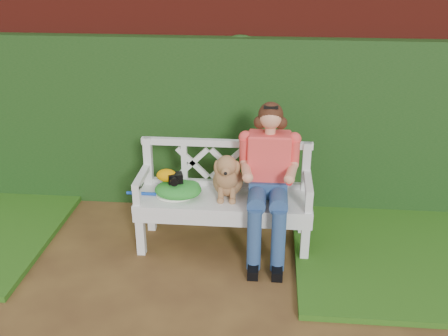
{
  "coord_description": "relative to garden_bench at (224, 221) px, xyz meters",
  "views": [
    {
      "loc": [
        0.84,
        -3.14,
        2.52
      ],
      "look_at": [
        0.47,
        0.88,
        0.75
      ],
      "focal_mm": 42.0,
      "sensor_mm": 36.0,
      "label": 1
    }
  ],
  "objects": [
    {
      "name": "seated_woman",
      "position": [
        0.38,
        -0.02,
        0.39
      ],
      "size": [
        0.77,
        0.86,
        1.26
      ],
      "primitive_type": null,
      "rotation": [
        0.0,
        0.0,
        -0.42
      ],
      "color": "#EE346A",
      "rests_on": "ground"
    },
    {
      "name": "tennis_racket",
      "position": [
        -0.46,
        -0.03,
        0.25
      ],
      "size": [
        0.66,
        0.42,
        0.03
      ],
      "primitive_type": null,
      "rotation": [
        0.0,
        0.0,
        0.3
      ],
      "color": "white",
      "rests_on": "garden_bench"
    },
    {
      "name": "ivy_hedge",
      "position": [
        -0.47,
        0.8,
        0.61
      ],
      "size": [
        10.0,
        0.18,
        1.7
      ],
      "primitive_type": "cube",
      "color": "#234418",
      "rests_on": "ground"
    },
    {
      "name": "camera_item",
      "position": [
        -0.41,
        -0.04,
        0.42
      ],
      "size": [
        0.15,
        0.13,
        0.08
      ],
      "primitive_type": "cube",
      "rotation": [
        0.0,
        0.0,
        0.31
      ],
      "color": "black",
      "rests_on": "green_bag"
    },
    {
      "name": "ground",
      "position": [
        -0.47,
        -0.88,
        -0.24
      ],
      "size": [
        60.0,
        60.0,
        0.0
      ],
      "primitive_type": "plane",
      "color": "#452C18"
    },
    {
      "name": "brick_wall",
      "position": [
        -0.47,
        1.02,
        0.86
      ],
      "size": [
        10.0,
        0.3,
        2.2
      ],
      "primitive_type": "cube",
      "color": "#5E170F",
      "rests_on": "ground"
    },
    {
      "name": "grass_right",
      "position": [
        1.93,
        0.02,
        -0.21
      ],
      "size": [
        2.6,
        2.0,
        0.05
      ],
      "primitive_type": "cube",
      "color": "#194915",
      "rests_on": "ground"
    },
    {
      "name": "baseball_glove",
      "position": [
        -0.49,
        -0.03,
        0.43
      ],
      "size": [
        0.21,
        0.18,
        0.11
      ],
      "primitive_type": "ellipsoid",
      "rotation": [
        0.0,
        0.0,
        -0.34
      ],
      "color": "#DB8C00",
      "rests_on": "green_bag"
    },
    {
      "name": "green_bag",
      "position": [
        -0.39,
        -0.03,
        0.31
      ],
      "size": [
        0.49,
        0.44,
        0.14
      ],
      "primitive_type": null,
      "rotation": [
        0.0,
        0.0,
        -0.38
      ],
      "color": "green",
      "rests_on": "garden_bench"
    },
    {
      "name": "dog",
      "position": [
        0.03,
        0.02,
        0.45
      ],
      "size": [
        0.34,
        0.42,
        0.42
      ],
      "primitive_type": null,
      "rotation": [
        0.0,
        0.0,
        0.18
      ],
      "color": "#A85F27",
      "rests_on": "garden_bench"
    },
    {
      "name": "garden_bench",
      "position": [
        0.0,
        0.0,
        0.0
      ],
      "size": [
        1.6,
        0.65,
        0.48
      ],
      "primitive_type": null,
      "rotation": [
        0.0,
        0.0,
        0.03
      ],
      "color": "white",
      "rests_on": "ground"
    }
  ]
}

